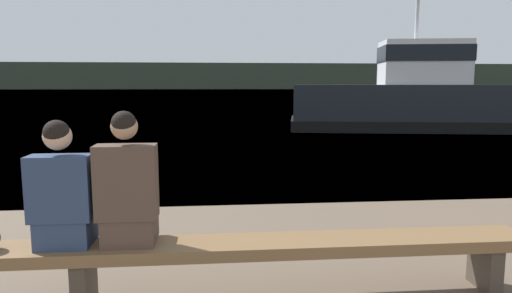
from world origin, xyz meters
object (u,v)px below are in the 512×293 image
at_px(tugboat_red, 412,102).
at_px(bench_main, 83,256).
at_px(person_right, 128,190).
at_px(person_left, 62,194).

bearing_deg(tugboat_red, bench_main, 157.61).
xyz_separation_m(person_right, tugboat_red, (8.19, 13.25, 0.14)).
height_order(person_right, tugboat_red, tugboat_red).
xyz_separation_m(person_left, tugboat_red, (8.68, 13.24, 0.17)).
bearing_deg(person_right, bench_main, -178.55).
bearing_deg(bench_main, tugboat_red, 57.17).
bearing_deg(bench_main, person_left, 175.35).
bearing_deg(person_right, tugboat_red, 58.27).
bearing_deg(tugboat_red, person_left, 157.20).
relative_size(bench_main, person_right, 6.89).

